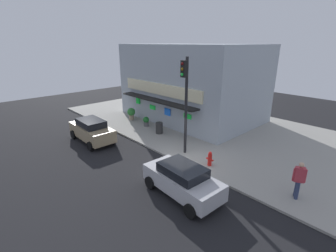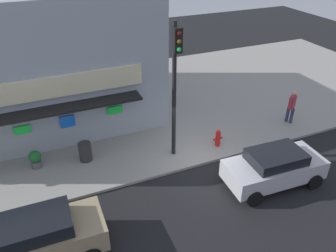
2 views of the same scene
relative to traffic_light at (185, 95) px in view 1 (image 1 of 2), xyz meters
The scene contains 11 objects.
ground_plane 4.15m from the traffic_light, 51.44° to the right, with size 51.54×51.54×0.00m, color black.
sidewalk 6.69m from the traffic_light, 80.90° to the left, with size 34.36×12.97×0.12m, color gray.
corner_building 8.21m from the traffic_light, 128.49° to the left, with size 11.80×8.73×6.60m.
traffic_light is the anchor object (origin of this frame).
fire_hydrant 4.02m from the traffic_light, ahead, with size 0.48×0.24×0.86m.
trash_can 5.18m from the traffic_light, 162.66° to the left, with size 0.56×0.56×0.87m, color #2D2D2D.
pedestrian 7.33m from the traffic_light, ahead, with size 0.54×0.42×1.79m.
potted_plant_by_doorway 8.87m from the traffic_light, 168.87° to the left, with size 0.71×0.71×1.11m.
potted_plant_by_window 6.89m from the traffic_light, 165.65° to the left, with size 0.52×0.52×0.82m.
parked_car_tan 7.56m from the traffic_light, 151.77° to the right, with size 4.15×1.95×1.65m.
parked_car_silver 5.35m from the traffic_light, 47.65° to the right, with size 4.06×2.09×1.53m.
Camera 1 is at (8.79, -9.31, 6.87)m, focal length 25.84 mm.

